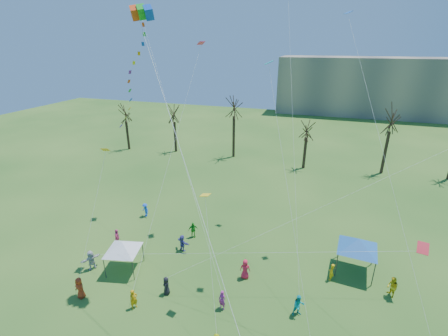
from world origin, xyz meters
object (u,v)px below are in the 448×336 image
(big_box_kite, at_px, (136,80))
(canopy_tent_white, at_px, (123,246))
(distant_building, at_px, (394,87))
(canopy_tent_blue, at_px, (358,244))

(big_box_kite, distance_m, canopy_tent_white, 14.21)
(distant_building, distance_m, canopy_tent_white, 82.92)
(distant_building, bearing_deg, canopy_tent_blue, -100.42)
(canopy_tent_white, bearing_deg, canopy_tent_blue, 17.43)
(distant_building, distance_m, canopy_tent_blue, 71.69)
(distant_building, height_order, canopy_tent_blue, distant_building)
(big_box_kite, height_order, canopy_tent_white, big_box_kite)
(canopy_tent_white, relative_size, canopy_tent_blue, 0.85)
(canopy_tent_white, height_order, canopy_tent_blue, canopy_tent_blue)
(distant_building, xyz_separation_m, canopy_tent_blue, (-12.93, -70.36, -4.71))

